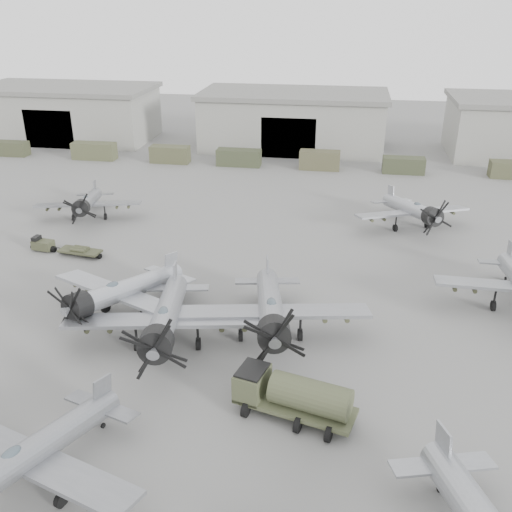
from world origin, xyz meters
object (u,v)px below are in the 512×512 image
Objects in this scene: aircraft_far_1 at (414,210)px; aircraft_mid_2 at (271,310)px; tug_trailer at (57,247)px; aircraft_mid_1 at (120,292)px; aircraft_near_1 at (24,458)px; fuel_tanker at (293,394)px; aircraft_far_0 at (87,202)px; aircraft_extra_547 at (165,319)px.

aircraft_mid_2 is at bearing -139.50° from aircraft_far_1.
aircraft_mid_2 is 1.98× the size of tug_trailer.
tug_trailer is at bearing 159.14° from aircraft_mid_1.
aircraft_near_1 is 44.18m from aircraft_far_1.
tug_trailer is at bearing 141.50° from aircraft_mid_2.
aircraft_mid_1 is 1.75× the size of tug_trailer.
fuel_tanker is (13.91, -8.72, -0.78)m from aircraft_mid_1.
aircraft_far_1 is at bearing 26.27° from tug_trailer.
aircraft_mid_1 is at bearing 113.81° from aircraft_near_1.
tug_trailer is at bearing 132.45° from aircraft_near_1.
aircraft_mid_1 is 1.69× the size of fuel_tanker.
aircraft_mid_2 reaches higher than aircraft_near_1.
aircraft_extra_547 is at bearing -69.68° from aircraft_far_0.
aircraft_mid_2 reaches higher than fuel_tanker.
aircraft_far_1 is at bearing 67.70° from aircraft_mid_1.
aircraft_mid_1 is at bearing -159.17° from aircraft_far_1.
tug_trailer is (-12.41, 27.29, -1.73)m from aircraft_near_1.
aircraft_extra_547 is (2.95, 13.10, 0.30)m from aircraft_near_1.
aircraft_near_1 reaches higher than aircraft_far_1.
aircraft_mid_2 reaches higher than aircraft_far_1.
tug_trailer is (-22.25, 11.87, -2.03)m from aircraft_mid_2.
aircraft_mid_2 is at bearing 8.13° from aircraft_extra_547.
aircraft_extra_547 reaches higher than tug_trailer.
aircraft_mid_2 is 8.04m from fuel_tanker.
tug_trailer is (0.55, -8.49, -1.53)m from aircraft_far_0.
aircraft_far_1 is (11.73, 23.14, -0.36)m from aircraft_mid_2.
tug_trailer is (-10.73, 10.77, -1.81)m from aircraft_mid_1.
aircraft_extra_547 is at bearing -34.80° from tug_trailer.
fuel_tanker is (12.22, 7.80, -0.70)m from aircraft_near_1.
aircraft_far_1 reaches higher than aircraft_far_0.
fuel_tanker is (2.38, -7.61, -1.00)m from aircraft_mid_2.
aircraft_mid_2 reaches higher than aircraft_far_0.
aircraft_mid_1 is 32.04m from aircraft_far_1.
aircraft_mid_2 reaches higher than tug_trailer.
aircraft_far_1 is 31.55m from aircraft_extra_547.
aircraft_mid_1 reaches higher than aircraft_far_0.
aircraft_extra_547 is at bearing -148.81° from aircraft_far_1.
aircraft_extra_547 is 1.98× the size of tug_trailer.
aircraft_far_1 is at bearing 87.78° from fuel_tanker.
aircraft_far_0 is at bearing 161.98° from aircraft_far_1.
aircraft_mid_1 is 0.89× the size of aircraft_extra_547.
fuel_tanker is at bearing 50.53° from aircraft_near_1.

